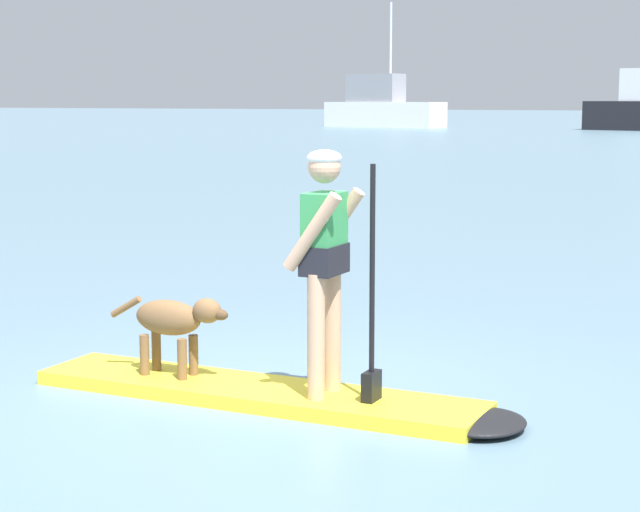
# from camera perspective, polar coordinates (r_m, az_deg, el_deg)

# --- Properties ---
(ground_plane) EXTENTS (400.00, 400.00, 0.00)m
(ground_plane) POSITION_cam_1_polar(r_m,az_deg,el_deg) (7.78, -3.41, -7.51)
(ground_plane) COLOR slate
(paddleboard) EXTENTS (3.63, 0.80, 0.10)m
(paddleboard) POSITION_cam_1_polar(r_m,az_deg,el_deg) (7.67, -1.90, -7.36)
(paddleboard) COLOR yellow
(paddleboard) RESTS_ON ground_plane
(person_paddler) EXTENTS (0.61, 0.48, 1.68)m
(person_paddler) POSITION_cam_1_polar(r_m,az_deg,el_deg) (7.31, 0.34, 0.11)
(person_paddler) COLOR tan
(person_paddler) RESTS_ON paddleboard
(dog) EXTENTS (1.01, 0.24, 0.60)m
(dog) POSITION_cam_1_polar(r_m,az_deg,el_deg) (8.00, -7.66, -3.41)
(dog) COLOR brown
(dog) RESTS_ON paddleboard
(moored_boat_center) EXTENTS (10.15, 4.44, 9.33)m
(moored_boat_center) POSITION_cam_1_polar(r_m,az_deg,el_deg) (83.90, 3.25, 7.80)
(moored_boat_center) COLOR white
(moored_boat_center) RESTS_ON ground_plane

